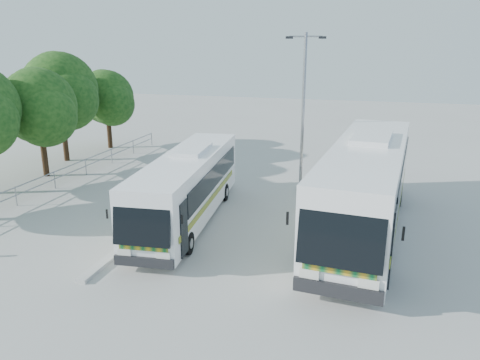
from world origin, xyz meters
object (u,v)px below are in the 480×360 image
(tree_far_e, at_px, (107,97))
(coach_adjacent, at_px, (366,184))
(tree_far_c, at_px, (39,106))
(coach_main, at_px, (188,186))
(tree_far_d, at_px, (61,90))
(lamppost, at_px, (303,107))

(tree_far_e, relative_size, coach_adjacent, 0.43)
(coach_adjacent, bearing_deg, tree_far_c, 174.09)
(tree_far_e, height_order, coach_main, tree_far_e)
(tree_far_d, height_order, coach_adjacent, tree_far_d)
(tree_far_c, height_order, tree_far_d, tree_far_d)
(tree_far_e, distance_m, coach_main, 17.40)
(tree_far_e, bearing_deg, coach_main, -47.62)
(tree_far_c, bearing_deg, tree_far_e, 93.54)
(coach_main, bearing_deg, tree_far_d, 140.80)
(tree_far_c, distance_m, tree_far_d, 3.93)
(tree_far_e, relative_size, coach_main, 0.53)
(coach_adjacent, distance_m, lamppost, 6.49)
(tree_far_c, relative_size, tree_far_d, 0.88)
(tree_far_c, xyz_separation_m, lamppost, (15.35, 1.29, 0.35))
(tree_far_d, xyz_separation_m, coach_main, (12.31, -8.25, -3.15))
(coach_adjacent, relative_size, lamppost, 1.66)
(tree_far_d, height_order, lamppost, lamppost)
(tree_far_e, relative_size, lamppost, 0.71)
(tree_far_d, xyz_separation_m, tree_far_e, (0.68, 4.50, -0.93))
(tree_far_c, distance_m, tree_far_e, 8.22)
(lamppost, bearing_deg, coach_adjacent, -70.59)
(coach_main, distance_m, lamppost, 7.79)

